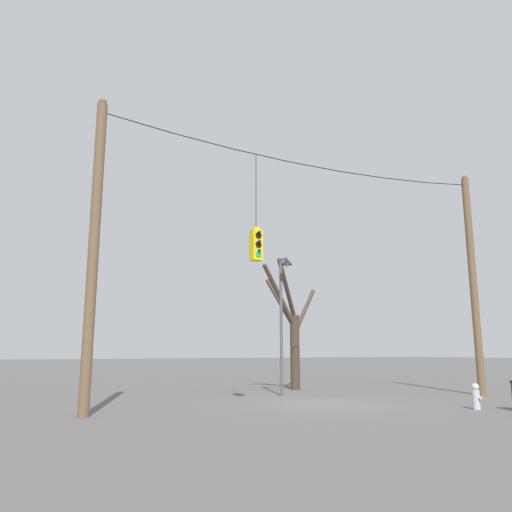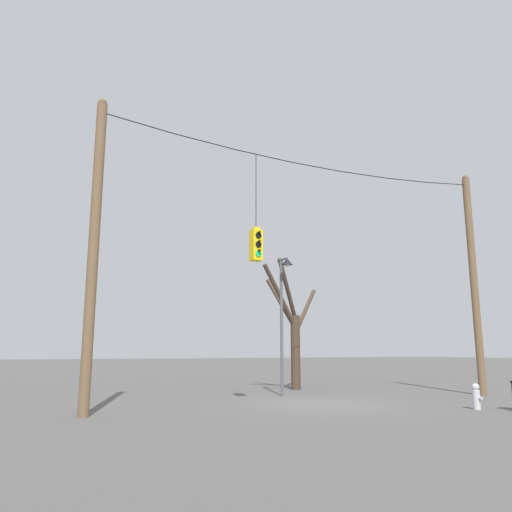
{
  "view_description": "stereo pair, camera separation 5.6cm",
  "coord_description": "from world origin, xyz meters",
  "views": [
    {
      "loc": [
        -9.33,
        -14.15,
        1.7
      ],
      "look_at": [
        -2.4,
        0.01,
        4.71
      ],
      "focal_mm": 35.0,
      "sensor_mm": 36.0,
      "label": 1
    },
    {
      "loc": [
        -9.28,
        -14.18,
        1.7
      ],
      "look_at": [
        -2.4,
        0.01,
        4.71
      ],
      "focal_mm": 35.0,
      "sensor_mm": 36.0,
      "label": 2
    }
  ],
  "objects": [
    {
      "name": "fire_hydrant",
      "position": [
        3.27,
        -3.27,
        0.38
      ],
      "size": [
        0.22,
        0.3,
        0.75
      ],
      "color": "silver",
      "rests_on": "ground_plane"
    },
    {
      "name": "ground_plane",
      "position": [
        0.0,
        0.0,
        0.0
      ],
      "size": [
        200.0,
        200.0,
        0.0
      ],
      "primitive_type": "plane",
      "color": "#565451"
    },
    {
      "name": "span_wire",
      "position": [
        -0.0,
        0.01,
        8.29
      ],
      "size": [
        14.86,
        0.03,
        0.48
      ],
      "color": "black"
    },
    {
      "name": "utility_pole_right",
      "position": [
        7.43,
        0.01,
        4.49
      ],
      "size": [
        0.3,
        0.3,
        9.01
      ],
      "color": "brown",
      "rests_on": "ground_plane"
    },
    {
      "name": "utility_pole_left",
      "position": [
        -7.43,
        0.01,
        4.49
      ],
      "size": [
        0.3,
        0.3,
        9.01
      ],
      "color": "brown",
      "rests_on": "ground_plane"
    },
    {
      "name": "bare_tree",
      "position": [
        2.25,
        5.77,
        2.66
      ],
      "size": [
        3.96,
        2.75,
        5.71
      ],
      "color": "#423326",
      "rests_on": "ground_plane"
    },
    {
      "name": "street_lamp",
      "position": [
        0.29,
        3.02,
        3.82
      ],
      "size": [
        0.45,
        0.78,
        5.37
      ],
      "color": "#515156",
      "rests_on": "ground_plane"
    },
    {
      "name": "traffic_light_near_left_pole",
      "position": [
        -2.4,
        0.01,
        5.09
      ],
      "size": [
        0.34,
        0.58,
        3.62
      ],
      "color": "yellow"
    }
  ]
}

